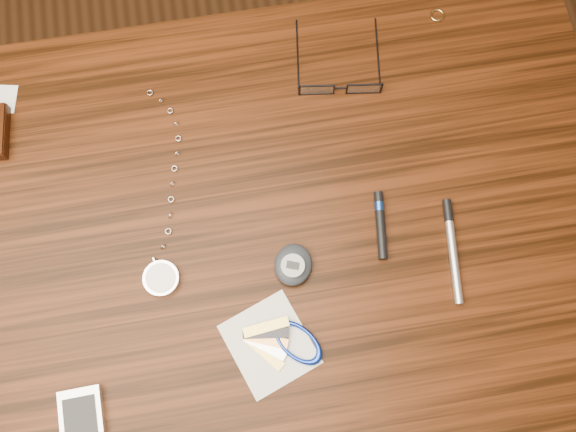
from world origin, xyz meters
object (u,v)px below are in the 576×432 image
(desk, at_px, (266,254))
(pedometer, at_px, (293,265))
(pocket_watch, at_px, (162,272))
(silver_pen, at_px, (452,243))
(pda_phone, at_px, (83,429))
(notepad_keys, at_px, (283,343))
(eyeglasses, at_px, (340,85))

(desk, height_order, pedometer, pedometer)
(pocket_watch, height_order, silver_pen, pocket_watch)
(pocket_watch, distance_m, pda_phone, 0.21)
(desk, bearing_deg, notepad_keys, -88.89)
(desk, relative_size, pedometer, 14.24)
(pocket_watch, xyz_separation_m, pda_phone, (-0.12, -0.18, 0.00))
(pocket_watch, bearing_deg, notepad_keys, -39.07)
(eyeglasses, distance_m, notepad_keys, 0.37)
(pedometer, height_order, notepad_keys, pedometer)
(pocket_watch, xyz_separation_m, pedometer, (0.17, -0.02, 0.00))
(eyeglasses, distance_m, silver_pen, 0.27)
(eyeglasses, relative_size, notepad_keys, 0.97)
(pedometer, bearing_deg, desk, 124.92)
(pedometer, relative_size, notepad_keys, 0.50)
(pocket_watch, bearing_deg, pda_phone, -123.14)
(desk, distance_m, pocket_watch, 0.18)
(notepad_keys, bearing_deg, eyeglasses, 68.03)
(desk, xyz_separation_m, pedometer, (0.03, -0.05, 0.11))
(pedometer, bearing_deg, pda_phone, -151.09)
(pda_phone, height_order, silver_pen, pda_phone)
(desk, xyz_separation_m, silver_pen, (0.25, -0.05, 0.11))
(silver_pen, bearing_deg, pda_phone, -162.80)
(pda_phone, relative_size, notepad_keys, 0.70)
(pda_phone, relative_size, silver_pen, 0.70)
(eyeglasses, xyz_separation_m, pda_phone, (-0.40, -0.40, -0.00))
(silver_pen, bearing_deg, eyeglasses, 112.80)
(desk, xyz_separation_m, notepad_keys, (0.00, -0.14, 0.11))
(notepad_keys, bearing_deg, pda_phone, -166.36)
(eyeglasses, relative_size, pedometer, 1.96)
(silver_pen, bearing_deg, pedometer, 178.91)
(desk, xyz_separation_m, pocket_watch, (-0.14, -0.03, 0.11))
(pda_phone, bearing_deg, eyeglasses, 45.53)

